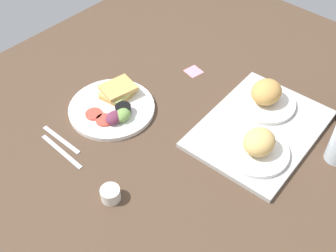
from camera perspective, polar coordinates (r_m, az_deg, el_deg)
ground_plane at (r=137.02cm, az=-0.37°, el=-0.52°), size 190.00×150.00×3.00cm
serving_tray at (r=137.45cm, az=12.42°, el=-0.35°), size 46.69×35.35×1.60cm
bread_plate_near at (r=142.89cm, az=13.20°, el=3.96°), size 20.80×20.80×8.99cm
bread_plate_far at (r=127.00cm, az=12.17°, el=-2.71°), size 20.04×20.04×8.58cm
plate_with_salad at (r=141.53cm, az=-7.43°, el=2.72°), size 29.03×29.03×5.40cm
espresso_cup at (r=118.06cm, az=-7.88°, el=-9.22°), size 5.60×5.60×4.00cm
fork at (r=136.13cm, az=-14.43°, el=-1.78°), size 1.81×17.03×0.50cm
knife at (r=132.79cm, az=-14.39°, el=-3.36°), size 1.71×19.02×0.50cm
sticky_note at (r=157.11cm, az=3.51°, el=7.49°), size 6.57×6.57×0.12cm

